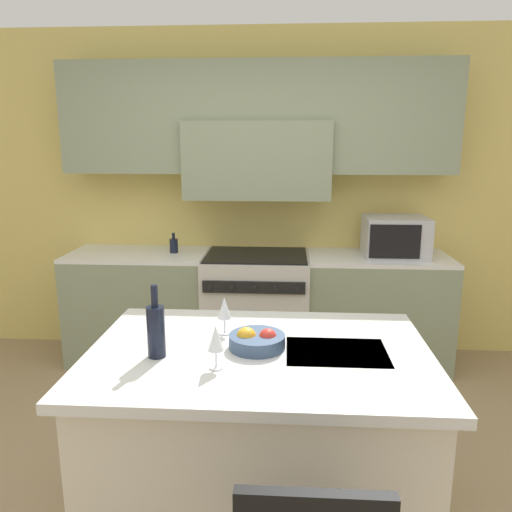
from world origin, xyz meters
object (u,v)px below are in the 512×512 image
(wine_glass_far, at_px, (224,309))
(fruit_bowl, at_px, (257,340))
(range_stove, at_px, (256,309))
(wine_bottle, at_px, (156,330))
(oil_bottle_on_counter, at_px, (174,245))
(wine_glass_near, at_px, (216,340))
(microwave, at_px, (395,237))

(wine_glass_far, height_order, fruit_bowl, wine_glass_far)
(range_stove, bearing_deg, wine_glass_far, -91.73)
(wine_bottle, xyz_separation_m, wine_glass_far, (0.26, 0.28, 0.00))
(fruit_bowl, xyz_separation_m, oil_bottle_on_counter, (-0.79, 1.85, 0.05))
(oil_bottle_on_counter, bearing_deg, wine_glass_near, -72.78)
(wine_glass_far, relative_size, oil_bottle_on_counter, 1.12)
(wine_bottle, relative_size, fruit_bowl, 1.27)
(wine_glass_far, xyz_separation_m, oil_bottle_on_counter, (-0.63, 1.69, -0.04))
(range_stove, distance_m, fruit_bowl, 1.87)
(range_stove, bearing_deg, microwave, 0.98)
(microwave, height_order, wine_glass_far, microwave)
(wine_glass_far, bearing_deg, wine_glass_near, -88.11)
(microwave, height_order, wine_bottle, microwave)
(range_stove, distance_m, oil_bottle_on_counter, 0.85)
(wine_bottle, height_order, fruit_bowl, wine_bottle)
(wine_bottle, height_order, wine_glass_far, wine_bottle)
(wine_glass_far, bearing_deg, wine_bottle, -133.08)
(wine_glass_near, distance_m, fruit_bowl, 0.28)
(wine_bottle, bearing_deg, wine_glass_far, 46.92)
(microwave, bearing_deg, wine_bottle, -125.69)
(microwave, distance_m, wine_glass_far, 2.02)
(wine_bottle, height_order, oil_bottle_on_counter, wine_bottle)
(wine_bottle, bearing_deg, range_stove, 80.93)
(wine_glass_far, relative_size, fruit_bowl, 0.73)
(wine_glass_near, distance_m, wine_glass_far, 0.38)
(range_stove, bearing_deg, wine_bottle, -99.07)
(wine_glass_near, height_order, fruit_bowl, wine_glass_near)
(microwave, relative_size, oil_bottle_on_counter, 2.95)
(wine_glass_far, height_order, oil_bottle_on_counter, same)
(oil_bottle_on_counter, bearing_deg, wine_bottle, -79.34)
(range_stove, relative_size, oil_bottle_on_counter, 5.61)
(wine_bottle, xyz_separation_m, fruit_bowl, (0.42, 0.12, -0.08))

